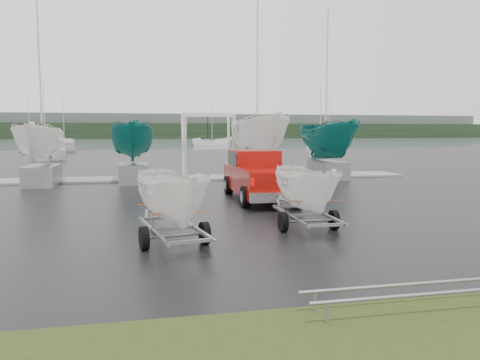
% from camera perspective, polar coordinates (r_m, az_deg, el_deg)
% --- Properties ---
extents(ground_plane, '(120.00, 120.00, 0.00)m').
position_cam_1_polar(ground_plane, '(16.71, -5.04, -4.35)').
color(ground_plane, black).
rests_on(ground_plane, ground).
extents(lake, '(300.00, 300.00, 0.00)m').
position_cam_1_polar(lake, '(116.37, -11.11, 4.41)').
color(lake, gray).
rests_on(lake, ground).
extents(dock, '(30.00, 3.00, 0.12)m').
position_cam_1_polar(dock, '(29.53, -8.14, 0.22)').
color(dock, gray).
rests_on(dock, ground).
extents(treeline, '(300.00, 8.00, 6.00)m').
position_cam_1_polar(treeline, '(186.33, -11.51, 5.88)').
color(treeline, black).
rests_on(treeline, ground).
extents(far_hill, '(300.00, 6.00, 10.00)m').
position_cam_1_polar(far_hill, '(194.34, -11.55, 6.47)').
color(far_hill, '#4C5651').
rests_on(far_hill, ground).
extents(pickup_truck, '(2.47, 6.43, 2.12)m').
position_cam_1_polar(pickup_truck, '(20.76, 2.14, 0.78)').
color(pickup_truck, maroon).
rests_on(pickup_truck, ground).
extents(trailer_hitched, '(1.79, 3.62, 4.38)m').
position_cam_1_polar(trailer_hitched, '(14.22, 8.25, 3.50)').
color(trailer_hitched, gray).
rests_on(trailer_hitched, ground).
extents(trailer_parked, '(1.87, 3.75, 4.52)m').
position_cam_1_polar(trailer_parked, '(12.19, -8.29, 3.45)').
color(trailer_parked, gray).
rests_on(trailer_parked, ground).
extents(boat_hoist, '(3.30, 2.18, 4.12)m').
position_cam_1_polar(boat_hoist, '(29.61, -3.94, 5.36)').
color(boat_hoist, silver).
rests_on(boat_hoist, ground).
extents(keelboat_0, '(2.29, 3.20, 10.45)m').
position_cam_1_polar(keelboat_0, '(27.83, -23.22, 6.80)').
color(keelboat_0, gray).
rests_on(keelboat_0, ground).
extents(keelboat_1, '(2.39, 3.20, 7.46)m').
position_cam_1_polar(keelboat_1, '(27.53, -12.96, 7.51)').
color(keelboat_1, gray).
rests_on(keelboat_1, ground).
extents(keelboat_2, '(2.83, 3.20, 11.01)m').
position_cam_1_polar(keelboat_2, '(28.24, 2.37, 9.07)').
color(keelboat_2, gray).
rests_on(keelboat_2, ground).
extents(keelboat_3, '(2.52, 3.20, 10.69)m').
position_cam_1_polar(keelboat_3, '(29.97, 10.82, 7.82)').
color(keelboat_3, gray).
rests_on(keelboat_3, ground).
extents(moored_boat_0, '(3.38, 3.39, 11.17)m').
position_cam_1_polar(moored_boat_0, '(52.74, -22.56, 2.29)').
color(moored_boat_0, silver).
rests_on(moored_boat_0, ground).
extents(moored_boat_1, '(3.46, 3.53, 12.03)m').
position_cam_1_polar(moored_boat_1, '(74.54, -20.58, 3.32)').
color(moored_boat_1, silver).
rests_on(moored_boat_1, ground).
extents(moored_boat_2, '(2.23, 2.28, 10.74)m').
position_cam_1_polar(moored_boat_2, '(52.00, 9.69, 2.62)').
color(moored_boat_2, silver).
rests_on(moored_boat_2, ground).
extents(moored_boat_3, '(2.53, 2.59, 11.14)m').
position_cam_1_polar(moored_boat_3, '(68.01, 10.78, 3.38)').
color(moored_boat_3, silver).
rests_on(moored_boat_3, ground).
extents(moored_boat_4, '(2.62, 2.67, 10.96)m').
position_cam_1_polar(moored_boat_4, '(77.81, -24.17, 3.28)').
color(moored_boat_4, silver).
rests_on(moored_boat_4, ground).
extents(moored_boat_5, '(3.66, 3.61, 11.84)m').
position_cam_1_polar(moored_boat_5, '(88.88, -3.42, 4.06)').
color(moored_boat_5, silver).
rests_on(moored_boat_5, ground).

